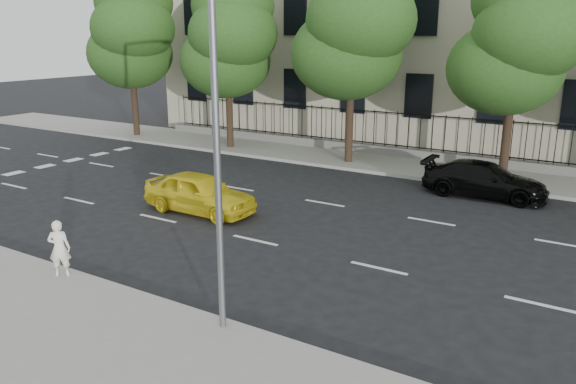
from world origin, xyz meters
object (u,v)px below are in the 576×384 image
(street_light, at_px, (232,81))
(yellow_taxi, at_px, (200,193))
(black_sedan, at_px, (484,180))
(woman_near, at_px, (59,248))

(street_light, bearing_deg, yellow_taxi, 135.80)
(yellow_taxi, xyz_separation_m, black_sedan, (7.99, 7.14, -0.04))
(street_light, bearing_deg, black_sedan, 79.88)
(woman_near, bearing_deg, street_light, 150.55)
(yellow_taxi, height_order, black_sedan, yellow_taxi)
(woman_near, bearing_deg, yellow_taxi, -120.12)
(black_sedan, bearing_deg, street_light, 169.50)
(street_light, distance_m, black_sedan, 13.66)
(street_light, distance_m, yellow_taxi, 9.14)
(street_light, relative_size, black_sedan, 1.75)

